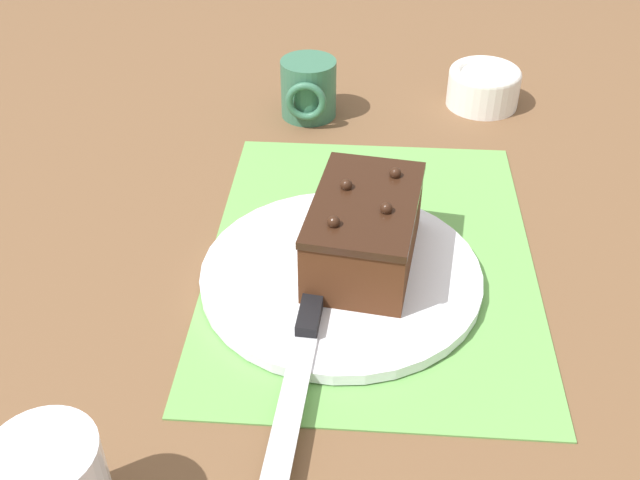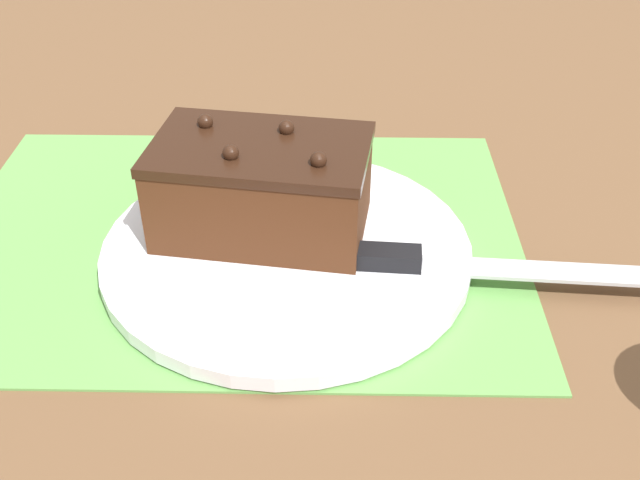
# 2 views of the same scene
# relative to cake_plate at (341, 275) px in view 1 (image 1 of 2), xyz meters

# --- Properties ---
(ground_plane) EXTENTS (3.00, 3.00, 0.00)m
(ground_plane) POSITION_rel_cake_plate_xyz_m (-0.04, 0.03, -0.01)
(ground_plane) COLOR brown
(placemat_woven) EXTENTS (0.46, 0.34, 0.00)m
(placemat_woven) POSITION_rel_cake_plate_xyz_m (-0.04, 0.03, -0.01)
(placemat_woven) COLOR #609E4C
(placemat_woven) RESTS_ON ground_plane
(cake_plate) EXTENTS (0.28, 0.28, 0.01)m
(cake_plate) POSITION_rel_cake_plate_xyz_m (0.00, 0.00, 0.00)
(cake_plate) COLOR white
(cake_plate) RESTS_ON placemat_woven
(chocolate_cake) EXTENTS (0.17, 0.12, 0.08)m
(chocolate_cake) POSITION_rel_cake_plate_xyz_m (-0.02, 0.02, 0.04)
(chocolate_cake) COLOR #472614
(chocolate_cake) RESTS_ON cake_plate
(serving_knife) EXTENTS (0.26, 0.04, 0.01)m
(serving_knife) POSITION_rel_cake_plate_xyz_m (0.10, -0.03, 0.01)
(serving_knife) COLOR black
(serving_knife) RESTS_ON cake_plate
(small_bowl) EXTENTS (0.10, 0.10, 0.06)m
(small_bowl) POSITION_rel_cake_plate_xyz_m (-0.41, 0.18, 0.02)
(small_bowl) COLOR white
(small_bowl) RESTS_ON ground_plane
(coffee_mug) EXTENTS (0.09, 0.08, 0.08)m
(coffee_mug) POSITION_rel_cake_plate_xyz_m (-0.35, -0.06, 0.03)
(coffee_mug) COLOR #33664C
(coffee_mug) RESTS_ON ground_plane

